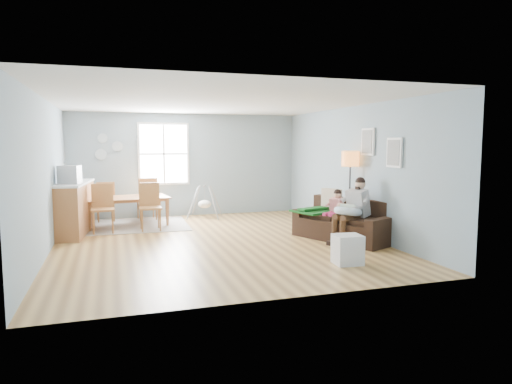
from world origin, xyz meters
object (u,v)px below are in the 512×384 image
object	(u,v)px
dining_table	(127,212)
father	(353,208)
chair_nw	(106,199)
chair_sw	(103,204)
chair_ne	(147,196)
counter	(74,208)
monitor	(69,175)
sofa	(345,225)
toddler	(335,205)
storage_cube	(347,250)
floor_lamp	(350,166)
chair_se	(150,203)
baby_swing	(205,203)

from	to	relation	value
dining_table	father	bearing A→B (deg)	-44.84
father	chair_nw	world-z (taller)	father
chair_sw	chair_ne	world-z (taller)	chair_ne
counter	monitor	size ratio (longest dim) A/B	4.40
dining_table	chair_sw	world-z (taller)	chair_sw
sofa	dining_table	xyz separation A→B (m)	(-4.10, 2.92, 0.05)
sofa	toddler	size ratio (longest dim) A/B	2.76
dining_table	chair_ne	xyz separation A→B (m)	(0.53, 0.66, 0.28)
dining_table	chair_ne	distance (m)	0.89
toddler	chair_ne	world-z (taller)	chair_ne
sofa	storage_cube	world-z (taller)	sofa
floor_lamp	chair_nw	bearing A→B (deg)	146.23
toddler	dining_table	bearing A→B (deg)	144.98
counter	dining_table	bearing A→B (deg)	31.05
toddler	chair_sw	size ratio (longest dim) A/B	0.74
sofa	dining_table	distance (m)	5.04
storage_cube	counter	size ratio (longest dim) A/B	0.23
toddler	counter	distance (m)	5.48
counter	chair_se	bearing A→B (deg)	-0.92
chair_ne	monitor	xyz separation A→B (m)	(-1.65, -1.70, 0.67)
storage_cube	dining_table	distance (m)	5.63
monitor	chair_nw	bearing A→B (deg)	69.22
chair_se	chair_nw	bearing A→B (deg)	124.46
chair_ne	storage_cube	bearing A→B (deg)	-62.92
toddler	chair_ne	distance (m)	4.86
father	counter	size ratio (longest dim) A/B	0.63
chair_se	chair_ne	distance (m)	1.35
storage_cube	chair_ne	world-z (taller)	chair_ne
chair_sw	chair_ne	xyz separation A→B (m)	(1.04, 1.32, 0.01)
floor_lamp	baby_swing	bearing A→B (deg)	127.92
storage_cube	chair_se	bearing A→B (deg)	124.94
counter	monitor	distance (m)	0.82
counter	chair_nw	bearing A→B (deg)	65.11
chair_nw	monitor	world-z (taller)	monitor
toddler	storage_cube	xyz separation A→B (m)	(-0.73, -1.84, -0.44)
dining_table	chair_se	xyz separation A→B (m)	(0.48, -0.69, 0.27)
toddler	floor_lamp	bearing A→B (deg)	25.37
chair_nw	father	bearing A→B (deg)	-40.67
chair_nw	chair_ne	size ratio (longest dim) A/B	0.93
monitor	father	bearing A→B (deg)	-22.79
floor_lamp	chair_ne	xyz separation A→B (m)	(-3.87, 3.22, -0.84)
sofa	chair_se	size ratio (longest dim) A/B	2.07
chair_sw	floor_lamp	bearing A→B (deg)	-21.13
chair_sw	counter	distance (m)	0.59
father	chair_nw	xyz separation A→B (m)	(-4.57, 3.93, -0.11)
floor_lamp	counter	world-z (taller)	floor_lamp
floor_lamp	chair_ne	world-z (taller)	floor_lamp
toddler	storage_cube	distance (m)	2.03
floor_lamp	chair_ne	distance (m)	5.11
toddler	father	bearing A→B (deg)	-72.97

